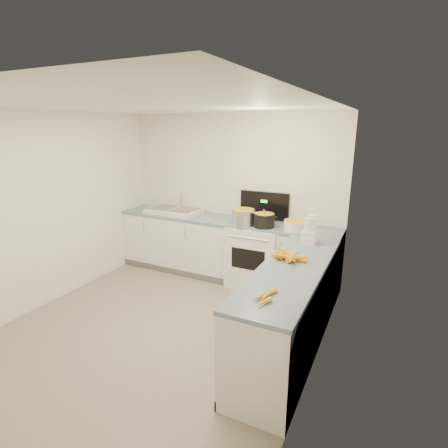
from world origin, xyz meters
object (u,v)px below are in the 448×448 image
at_px(stove, 256,254).
at_px(food_processor, 311,231).
at_px(spice_jar, 295,228).
at_px(extract_bottle, 291,227).
at_px(mixing_bowl, 295,225).
at_px(steel_pot, 244,218).
at_px(sink, 174,211).
at_px(black_pot, 264,221).

distance_m(stove, food_processor, 1.19).
distance_m(stove, spice_jar, 0.79).
bearing_deg(food_processor, spice_jar, 127.48).
bearing_deg(extract_bottle, mixing_bowl, 36.48).
xyz_separation_m(steel_pot, mixing_bowl, (0.73, 0.06, -0.03)).
height_order(steel_pot, spice_jar, steel_pot).
distance_m(sink, steel_pot, 1.31).
bearing_deg(extract_bottle, stove, 166.83).
relative_size(mixing_bowl, extract_bottle, 2.87).
bearing_deg(sink, mixing_bowl, -3.03).
bearing_deg(steel_pot, extract_bottle, 1.89).
bearing_deg(stove, extract_bottle, -13.17).
relative_size(stove, food_processor, 3.89).
height_order(sink, mixing_bowl, sink).
height_order(spice_jar, food_processor, food_processor).
bearing_deg(black_pot, spice_jar, -2.55).
relative_size(steel_pot, extract_bottle, 3.25).
distance_m(sink, spice_jar, 2.05).
bearing_deg(steel_pot, stove, 43.64).
bearing_deg(spice_jar, black_pot, 177.45).
height_order(extract_bottle, spice_jar, extract_bottle).
bearing_deg(steel_pot, food_processor, -19.78).
distance_m(black_pot, food_processor, 0.84).
distance_m(black_pot, extract_bottle, 0.39).
height_order(stove, steel_pot, stove).
bearing_deg(mixing_bowl, extract_bottle, -143.52).
xyz_separation_m(sink, mixing_bowl, (2.03, -0.11, 0.03)).
bearing_deg(spice_jar, mixing_bowl, 105.25).
distance_m(black_pot, mixing_bowl, 0.43).
xyz_separation_m(stove, spice_jar, (0.59, -0.14, 0.51)).
height_order(mixing_bowl, food_processor, food_processor).
distance_m(stove, extract_bottle, 0.75).
bearing_deg(extract_bottle, food_processor, -48.57).
xyz_separation_m(black_pot, spice_jar, (0.44, -0.02, -0.04)).
bearing_deg(spice_jar, stove, 166.62).
bearing_deg(stove, sink, 179.38).
xyz_separation_m(sink, black_pot, (1.60, -0.14, 0.05)).
bearing_deg(black_pot, extract_bottle, -0.59).
bearing_deg(sink, stove, -0.62).
relative_size(stove, steel_pot, 4.06).
bearing_deg(steel_pot, black_pot, 5.05).
distance_m(steel_pot, food_processor, 1.10).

